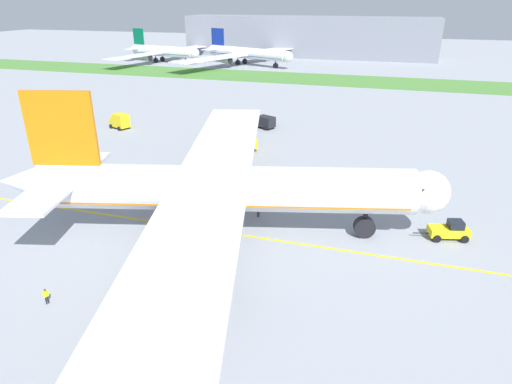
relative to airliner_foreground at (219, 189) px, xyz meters
The scene contains 13 objects.
ground_plane 6.80m from the airliner_foreground, 140.41° to the left, with size 600.00×600.00×0.00m, color #9399A0.
apron_taxi_line 6.38m from the airliner_foreground, behind, with size 280.00×0.36×0.01m, color yellow.
grass_median_strip 112.82m from the airliner_foreground, 91.45° to the left, with size 320.00×24.00×0.10m, color #4C8438.
airliner_foreground is the anchor object (origin of this frame).
pushback_tug 27.26m from the airliner_foreground, 14.46° to the left, with size 6.33×3.24×2.29m.
ground_crew_wingwalker_port 20.54m from the airliner_foreground, 121.18° to the right, with size 0.37×0.54×1.62m.
ground_crew_marshaller_front 7.84m from the airliner_foreground, 60.34° to the left, with size 0.58×0.32×1.69m.
service_truck_baggage_loader 47.53m from the airliner_foreground, 99.68° to the left, with size 5.41×4.34×2.62m.
service_truck_fuel_bowser 31.93m from the airliner_foreground, 104.56° to the left, with size 6.54×4.22×2.80m.
service_truck_catering_van 52.92m from the airliner_foreground, 135.15° to the left, with size 4.93×3.91×3.21m.
parked_airliner_far_left 158.40m from the airliner_foreground, 120.33° to the left, with size 38.35×60.76×13.68m.
parked_airliner_far_centre 146.12m from the airliner_foreground, 107.02° to the left, with size 44.22×72.68×13.97m.
terminal_building 178.54m from the airliner_foreground, 97.64° to the left, with size 117.66×20.00×18.00m, color gray.
Camera 1 is at (20.57, -45.70, 25.79)m, focal length 31.16 mm.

